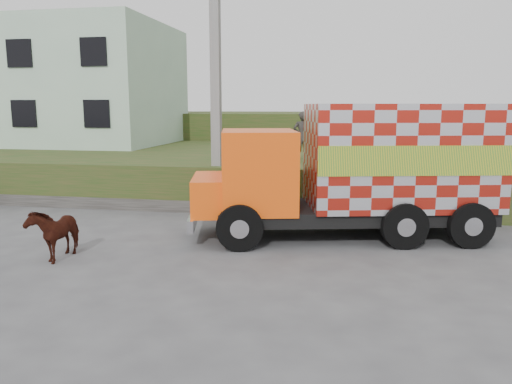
% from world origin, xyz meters
% --- Properties ---
extents(ground, '(120.00, 120.00, 0.00)m').
position_xyz_m(ground, '(0.00, 0.00, 0.00)').
color(ground, '#474749').
rests_on(ground, ground).
extents(embankment, '(40.00, 12.00, 1.50)m').
position_xyz_m(embankment, '(0.00, 10.00, 0.75)').
color(embankment, '#234617').
rests_on(embankment, ground).
extents(embankment_far, '(40.00, 12.00, 3.00)m').
position_xyz_m(embankment_far, '(0.00, 22.00, 1.50)').
color(embankment_far, '#234617').
rests_on(embankment_far, ground).
extents(retaining_strip, '(16.00, 0.50, 0.40)m').
position_xyz_m(retaining_strip, '(-2.00, 4.20, 0.20)').
color(retaining_strip, '#595651').
rests_on(retaining_strip, ground).
extents(building, '(10.00, 8.00, 6.00)m').
position_xyz_m(building, '(-11.00, 13.00, 4.50)').
color(building, '#B7D7BB').
rests_on(building, embankment).
extents(utility_pole, '(1.20, 0.30, 8.00)m').
position_xyz_m(utility_pole, '(-1.00, 4.60, 4.08)').
color(utility_pole, gray).
rests_on(utility_pole, ground).
extents(cargo_truck, '(8.18, 4.18, 3.49)m').
position_xyz_m(cargo_truck, '(3.54, 2.00, 1.80)').
color(cargo_truck, black).
rests_on(cargo_truck, ground).
extents(cow, '(0.69, 1.46, 1.22)m').
position_xyz_m(cow, '(-3.28, -1.20, 0.61)').
color(cow, black).
rests_on(cow, ground).
extents(pedestrian, '(0.71, 0.54, 1.75)m').
position_xyz_m(pedestrian, '(1.63, 6.46, 2.38)').
color(pedestrian, '#2A2826').
rests_on(pedestrian, embankment).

